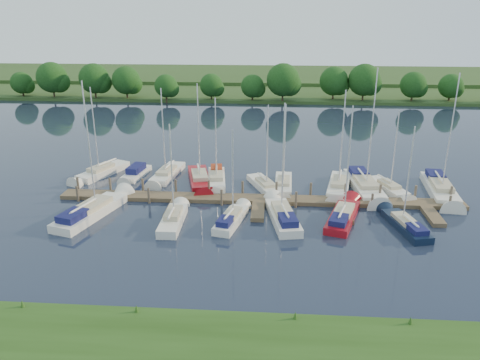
# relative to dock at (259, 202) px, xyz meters

# --- Properties ---
(ground) EXTENTS (260.00, 260.00, 0.00)m
(ground) POSITION_rel_dock_xyz_m (0.00, -7.31, -0.20)
(ground) COLOR #192032
(ground) RESTS_ON ground
(dock) EXTENTS (40.00, 6.00, 0.40)m
(dock) POSITION_rel_dock_xyz_m (0.00, 0.00, 0.00)
(dock) COLOR brown
(dock) RESTS_ON ground
(mooring_pilings) EXTENTS (38.24, 2.84, 2.00)m
(mooring_pilings) POSITION_rel_dock_xyz_m (0.00, 1.13, 0.40)
(mooring_pilings) COLOR #473D33
(mooring_pilings) RESTS_ON ground
(far_shore) EXTENTS (180.00, 30.00, 0.60)m
(far_shore) POSITION_rel_dock_xyz_m (0.00, 67.69, 0.10)
(far_shore) COLOR #264018
(far_shore) RESTS_ON ground
(distant_hill) EXTENTS (220.00, 40.00, 1.40)m
(distant_hill) POSITION_rel_dock_xyz_m (0.00, 92.69, 0.50)
(distant_hill) COLOR #385726
(distant_hill) RESTS_ON ground
(treeline) EXTENTS (145.68, 10.14, 8.32)m
(treeline) POSITION_rel_dock_xyz_m (3.92, 54.62, 3.92)
(treeline) COLOR #38281C
(treeline) RESTS_ON ground
(sailboat_n_0) EXTENTS (4.60, 8.13, 10.62)m
(sailboat_n_0) POSITION_rel_dock_xyz_m (-18.43, 7.15, 0.08)
(sailboat_n_0) COLOR white
(sailboat_n_0) RESTS_ON ground
(motorboat) EXTENTS (2.38, 5.93, 1.62)m
(motorboat) POSITION_rel_dock_xyz_m (-14.32, 6.97, 0.14)
(motorboat) COLOR white
(motorboat) RESTS_ON ground
(sailboat_n_2) EXTENTS (2.85, 8.40, 10.54)m
(sailboat_n_2) POSITION_rel_dock_xyz_m (-10.76, 7.03, 0.07)
(sailboat_n_2) COLOR white
(sailboat_n_2) RESTS_ON ground
(sailboat_n_3) EXTENTS (3.83, 9.00, 11.37)m
(sailboat_n_3) POSITION_rel_dock_xyz_m (-6.66, 5.38, 0.08)
(sailboat_n_3) COLOR maroon
(sailboat_n_3) RESTS_ON ground
(sailboat_n_4) EXTENTS (2.59, 7.73, 9.94)m
(sailboat_n_4) POSITION_rel_dock_xyz_m (-4.83, 5.56, 0.14)
(sailboat_n_4) COLOR white
(sailboat_n_4) RESTS_ON ground
(sailboat_n_5) EXTENTS (4.14, 7.31, 9.41)m
(sailboat_n_5) POSITION_rel_dock_xyz_m (0.62, 4.04, 0.07)
(sailboat_n_5) COLOR white
(sailboat_n_5) RESTS_ON ground
(sailboat_n_6) EXTENTS (1.97, 7.41, 9.42)m
(sailboat_n_6) POSITION_rel_dock_xyz_m (2.48, 4.61, 0.07)
(sailboat_n_6) COLOR white
(sailboat_n_6) RESTS_ON ground
(sailboat_n_7) EXTENTS (3.45, 8.72, 11.08)m
(sailboat_n_7) POSITION_rel_dock_xyz_m (8.31, 4.32, 0.08)
(sailboat_n_7) COLOR white
(sailboat_n_7) RESTS_ON ground
(sailboat_n_8) EXTENTS (3.19, 10.58, 13.24)m
(sailboat_n_8) POSITION_rel_dock_xyz_m (11.10, 4.63, 0.13)
(sailboat_n_8) COLOR white
(sailboat_n_8) RESTS_ON ground
(sailboat_n_9) EXTENTS (3.66, 6.95, 8.99)m
(sailboat_n_9) POSITION_rel_dock_xyz_m (13.54, 4.32, 0.07)
(sailboat_n_9) COLOR white
(sailboat_n_9) RESTS_ON ground
(sailboat_n_10) EXTENTS (3.29, 10.25, 12.87)m
(sailboat_n_10) POSITION_rel_dock_xyz_m (18.75, 4.17, 0.14)
(sailboat_n_10) COLOR white
(sailboat_n_10) RESTS_ON ground
(sailboat_s_0) EXTENTS (4.66, 10.12, 12.77)m
(sailboat_s_0) POSITION_rel_dock_xyz_m (-15.28, -3.74, 0.14)
(sailboat_s_0) COLOR white
(sailboat_s_0) RESTS_ON ground
(sailboat_s_1) EXTENTS (1.78, 7.16, 9.43)m
(sailboat_s_1) POSITION_rel_dock_xyz_m (-7.46, -4.94, 0.09)
(sailboat_s_1) COLOR white
(sailboat_s_1) RESTS_ON ground
(sailboat_s_2) EXTENTS (2.87, 6.83, 8.80)m
(sailboat_s_2) POSITION_rel_dock_xyz_m (-2.28, -4.55, 0.12)
(sailboat_s_2) COLOR white
(sailboat_s_2) RESTS_ON ground
(sailboat_s_3) EXTENTS (3.35, 8.69, 11.04)m
(sailboat_s_3) POSITION_rel_dock_xyz_m (2.26, -3.61, 0.14)
(sailboat_s_3) COLOR white
(sailboat_s_3) RESTS_ON ground
(sailboat_s_4) EXTENTS (4.13, 8.47, 10.73)m
(sailboat_s_4) POSITION_rel_dock_xyz_m (7.80, -3.06, 0.12)
(sailboat_s_4) COLOR maroon
(sailboat_s_4) RESTS_ON ground
(sailboat_s_5) EXTENTS (3.11, 7.41, 9.35)m
(sailboat_s_5) POSITION_rel_dock_xyz_m (12.90, -4.56, 0.11)
(sailboat_s_5) COLOR black
(sailboat_s_5) RESTS_ON ground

